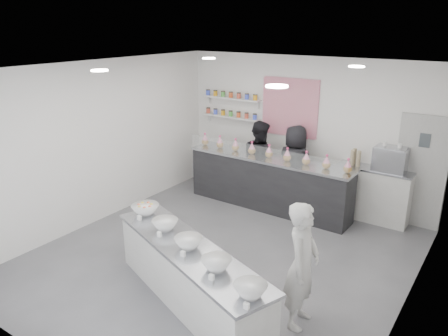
% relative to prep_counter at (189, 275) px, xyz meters
% --- Properties ---
extents(floor, '(6.00, 6.00, 0.00)m').
position_rel_prep_counter_xyz_m(floor, '(-0.32, 1.23, -0.41)').
color(floor, '#515156').
rests_on(floor, ground).
extents(ceiling, '(6.00, 6.00, 0.00)m').
position_rel_prep_counter_xyz_m(ceiling, '(-0.32, 1.23, 2.59)').
color(ceiling, white).
rests_on(ceiling, floor).
extents(back_wall, '(5.50, 0.00, 5.50)m').
position_rel_prep_counter_xyz_m(back_wall, '(-0.32, 4.23, 1.09)').
color(back_wall, white).
rests_on(back_wall, floor).
extents(left_wall, '(0.00, 6.00, 6.00)m').
position_rel_prep_counter_xyz_m(left_wall, '(-3.07, 1.23, 1.09)').
color(left_wall, white).
rests_on(left_wall, floor).
extents(right_wall, '(0.00, 6.00, 6.00)m').
position_rel_prep_counter_xyz_m(right_wall, '(2.43, 1.23, 1.09)').
color(right_wall, white).
rests_on(right_wall, floor).
extents(back_door, '(0.88, 0.04, 2.10)m').
position_rel_prep_counter_xyz_m(back_door, '(1.98, 4.20, 0.64)').
color(back_door, '#9F9F9C').
rests_on(back_door, floor).
extents(pattern_panel, '(1.25, 0.03, 1.20)m').
position_rel_prep_counter_xyz_m(pattern_panel, '(-0.67, 4.21, 1.54)').
color(pattern_panel, '#CD1548').
rests_on(pattern_panel, back_wall).
extents(jar_shelf_lower, '(1.45, 0.22, 0.04)m').
position_rel_prep_counter_xyz_m(jar_shelf_lower, '(-2.07, 4.13, 1.19)').
color(jar_shelf_lower, silver).
rests_on(jar_shelf_lower, back_wall).
extents(jar_shelf_upper, '(1.45, 0.22, 0.04)m').
position_rel_prep_counter_xyz_m(jar_shelf_upper, '(-2.07, 4.13, 1.61)').
color(jar_shelf_upper, silver).
rests_on(jar_shelf_upper, back_wall).
extents(preserve_jars, '(1.45, 0.10, 0.56)m').
position_rel_prep_counter_xyz_m(preserve_jars, '(-2.07, 4.11, 1.47)').
color(preserve_jars, '#D15238').
rests_on(preserve_jars, jar_shelf_lower).
extents(downlight_0, '(0.24, 0.24, 0.02)m').
position_rel_prep_counter_xyz_m(downlight_0, '(-1.72, 0.23, 2.57)').
color(downlight_0, white).
rests_on(downlight_0, ceiling).
extents(downlight_1, '(0.24, 0.24, 0.02)m').
position_rel_prep_counter_xyz_m(downlight_1, '(1.08, 0.23, 2.57)').
color(downlight_1, white).
rests_on(downlight_1, ceiling).
extents(downlight_2, '(0.24, 0.24, 0.02)m').
position_rel_prep_counter_xyz_m(downlight_2, '(-1.72, 2.83, 2.57)').
color(downlight_2, white).
rests_on(downlight_2, ceiling).
extents(downlight_3, '(0.24, 0.24, 0.02)m').
position_rel_prep_counter_xyz_m(downlight_3, '(1.08, 2.83, 2.57)').
color(downlight_3, white).
rests_on(downlight_3, ceiling).
extents(prep_counter, '(3.05, 1.69, 0.82)m').
position_rel_prep_counter_xyz_m(prep_counter, '(0.00, 0.00, 0.00)').
color(prep_counter, '#BBBBB6').
rests_on(prep_counter, floor).
extents(back_bar, '(3.48, 0.70, 1.07)m').
position_rel_prep_counter_xyz_m(back_bar, '(-0.67, 3.39, 0.13)').
color(back_bar, black).
rests_on(back_bar, floor).
extents(sneeze_guard, '(3.42, 0.08, 0.29)m').
position_rel_prep_counter_xyz_m(sneeze_guard, '(-0.68, 3.09, 0.81)').
color(sneeze_guard, white).
rests_on(sneeze_guard, back_bar).
extents(espresso_ledge, '(1.39, 0.44, 1.03)m').
position_rel_prep_counter_xyz_m(espresso_ledge, '(1.23, 4.01, 0.11)').
color(espresso_ledge, '#BBBBB6').
rests_on(espresso_ledge, floor).
extents(espresso_machine, '(0.58, 0.40, 0.44)m').
position_rel_prep_counter_xyz_m(espresso_machine, '(1.48, 4.01, 0.85)').
color(espresso_machine, '#93969E').
rests_on(espresso_machine, espresso_ledge).
extents(cup_stacks, '(0.24, 0.24, 0.30)m').
position_rel_prep_counter_xyz_m(cup_stacks, '(0.87, 4.01, 0.78)').
color(cup_stacks, tan).
rests_on(cup_stacks, espresso_ledge).
extents(prep_bowls, '(2.95, 1.49, 0.15)m').
position_rel_prep_counter_xyz_m(prep_bowls, '(0.00, -0.00, 0.48)').
color(prep_bowls, white).
rests_on(prep_bowls, prep_counter).
extents(label_cards, '(2.66, 0.04, 0.07)m').
position_rel_prep_counter_xyz_m(label_cards, '(0.18, -0.48, 0.44)').
color(label_cards, white).
rests_on(label_cards, prep_counter).
extents(cookie_bags, '(3.35, 0.21, 0.27)m').
position_rel_prep_counter_xyz_m(cookie_bags, '(-0.67, 3.39, 0.80)').
color(cookie_bags, pink).
rests_on(cookie_bags, back_bar).
extents(woman_prep, '(0.46, 0.64, 1.64)m').
position_rel_prep_counter_xyz_m(woman_prep, '(1.42, 0.44, 0.41)').
color(woman_prep, '#B7B6B2').
rests_on(woman_prep, floor).
extents(staff_left, '(1.00, 0.90, 1.70)m').
position_rel_prep_counter_xyz_m(staff_left, '(-1.09, 3.76, 0.44)').
color(staff_left, black).
rests_on(staff_left, floor).
extents(staff_right, '(0.84, 0.56, 1.69)m').
position_rel_prep_counter_xyz_m(staff_right, '(-0.32, 3.83, 0.44)').
color(staff_right, black).
rests_on(staff_right, floor).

